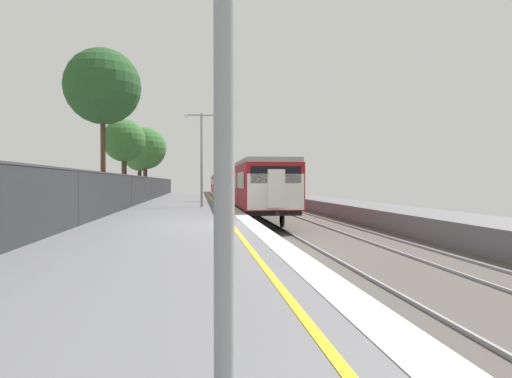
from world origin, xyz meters
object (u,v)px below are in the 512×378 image
(background_tree_right, at_px, (124,142))
(commuter_train_at_platform, at_px, (230,184))
(signal_gantry, at_px, (225,160))
(background_tree_centre, at_px, (102,88))
(background_tree_left, at_px, (140,156))
(background_tree_back, at_px, (144,150))
(platform_lamp_mid, at_px, (202,152))
(speed_limit_sign, at_px, (222,179))

(background_tree_right, bearing_deg, commuter_train_at_platform, 60.31)
(signal_gantry, xyz_separation_m, background_tree_right, (-7.67, -1.32, 1.22))
(background_tree_right, bearing_deg, signal_gantry, 9.76)
(signal_gantry, relative_size, background_tree_right, 0.85)
(background_tree_centre, bearing_deg, background_tree_left, 91.97)
(background_tree_centre, bearing_deg, commuter_train_at_platform, 68.29)
(background_tree_left, xyz_separation_m, background_tree_right, (0.91, -15.79, 0.16))
(commuter_train_at_platform, xyz_separation_m, background_tree_back, (-9.09, -4.37, 3.47))
(background_tree_left, height_order, background_tree_centre, background_tree_centre)
(commuter_train_at_platform, distance_m, background_tree_left, 10.52)
(background_tree_left, height_order, background_tree_back, background_tree_back)
(commuter_train_at_platform, distance_m, background_tree_centre, 25.71)
(signal_gantry, relative_size, platform_lamp_mid, 0.95)
(signal_gantry, bearing_deg, background_tree_back, 126.27)
(background_tree_back, bearing_deg, signal_gantry, -53.73)
(speed_limit_sign, bearing_deg, platform_lamp_mid, -102.58)
(signal_gantry, height_order, background_tree_right, background_tree_right)
(background_tree_right, height_order, background_tree_back, background_tree_back)
(background_tree_right, distance_m, background_tree_back, 11.69)
(background_tree_back, bearing_deg, background_tree_centre, -90.54)
(background_tree_left, relative_size, background_tree_centre, 0.66)
(background_tree_centre, height_order, background_tree_right, background_tree_centre)
(background_tree_centre, xyz_separation_m, background_tree_back, (0.18, 18.90, -2.32))
(background_tree_left, relative_size, background_tree_back, 0.89)
(background_tree_left, distance_m, background_tree_centre, 23.18)
(signal_gantry, bearing_deg, speed_limit_sign, -98.82)
(speed_limit_sign, distance_m, background_tree_back, 14.92)
(commuter_train_at_platform, xyz_separation_m, background_tree_centre, (-9.27, -23.27, 5.79))
(background_tree_left, bearing_deg, platform_lamp_mid, -74.32)
(commuter_train_at_platform, bearing_deg, platform_lamp_mid, -98.05)
(commuter_train_at_platform, relative_size, background_tree_centre, 6.50)
(signal_gantry, relative_size, background_tree_centre, 0.56)
(commuter_train_at_platform, relative_size, background_tree_left, 9.79)
(platform_lamp_mid, xyz_separation_m, background_tree_right, (-5.76, 7.96, 1.22))
(background_tree_right, bearing_deg, speed_limit_sign, -7.88)
(speed_limit_sign, bearing_deg, commuter_train_at_platform, 83.83)
(platform_lamp_mid, height_order, background_tree_right, background_tree_right)
(background_tree_back, bearing_deg, speed_limit_sign, -60.29)
(platform_lamp_mid, xyz_separation_m, background_tree_centre, (-5.87, 0.74, 3.77))
(speed_limit_sign, height_order, platform_lamp_mid, platform_lamp_mid)
(platform_lamp_mid, distance_m, background_tree_right, 9.90)
(commuter_train_at_platform, bearing_deg, background_tree_right, -119.69)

